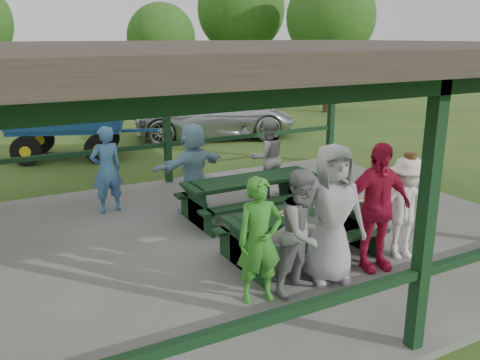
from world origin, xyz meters
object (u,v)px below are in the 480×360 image
spectator_lblue (193,168)px  farm_trailer (68,133)px  picnic_table_near (301,228)px  contestant_grey_mid (332,214)px  contestant_red (376,207)px  contestant_white_fedora (406,208)px  picnic_table_far (251,192)px  contestant_green (260,240)px  contestant_grey_left (303,232)px  spectator_blue (107,170)px  pickup_truck (215,115)px  spectator_grey (267,157)px

spectator_lblue → farm_trailer: 6.41m
picnic_table_near → contestant_grey_mid: 1.00m
picnic_table_near → contestant_red: 1.22m
contestant_grey_mid → contestant_white_fedora: 1.51m
picnic_table_far → contestant_green: contestant_green is taller
contestant_grey_left → spectator_blue: bearing=92.3°
contestant_white_fedora → pickup_truck: size_ratio=0.30×
contestant_red → contestant_white_fedora: bearing=17.0°
picnic_table_near → farm_trailer: bearing=101.3°
spectator_grey → contestant_grey_left: bearing=70.1°
picnic_table_near → spectator_grey: bearing=67.9°
farm_trailer → contestant_grey_left: bearing=-62.7°
spectator_grey → spectator_lblue: bearing=10.9°
contestant_white_fedora → spectator_blue: 5.55m
spectator_blue → farm_trailer: bearing=-99.6°
contestant_grey_mid → contestant_red: bearing=14.9°
contestant_red → spectator_grey: 3.86m
pickup_truck → contestant_white_fedora: bearing=-173.6°
picnic_table_far → pickup_truck: bearing=68.8°
spectator_blue → picnic_table_near: bearing=113.9°
picnic_table_far → contestant_grey_mid: size_ratio=1.33×
contestant_grey_left → contestant_white_fedora: size_ratio=1.03×
contestant_green → contestant_white_fedora: size_ratio=1.00×
contestant_grey_mid → spectator_grey: (1.31, 3.82, -0.14)m
contestant_grey_left → contestant_white_fedora: (2.03, 0.16, -0.05)m
picnic_table_far → spectator_blue: bearing=146.8°
contestant_green → farm_trailer: 9.97m
contestant_white_fedora → spectator_grey: size_ratio=0.99×
contestant_grey_left → pickup_truck: size_ratio=0.31×
contestant_white_fedora → spectator_blue: size_ratio=0.97×
contestant_grey_mid → contestant_red: size_ratio=1.03×
picnic_table_far → farm_trailer: (-2.06, 7.08, 0.15)m
contestant_red → spectator_lblue: size_ratio=1.09×
spectator_lblue → pickup_truck: bearing=-134.1°
spectator_grey → farm_trailer: size_ratio=0.40×
contestant_red → picnic_table_far: bearing=109.6°
contestant_red → spectator_lblue: contestant_red is taller
contestant_white_fedora → picnic_table_far: bearing=130.4°
contestant_green → contestant_grey_left: bearing=5.0°
contestant_green → contestant_white_fedora: (2.66, 0.09, -0.03)m
spectator_grey → contestant_white_fedora: bearing=98.2°
contestant_green → pickup_truck: (4.59, 10.76, -0.16)m
contestant_green → contestant_red: size_ratio=0.87×
picnic_table_far → spectator_grey: (0.95, 0.96, 0.37)m
picnic_table_near → picnic_table_far: 2.02m
pickup_truck → farm_trailer: bearing=115.6°
contestant_red → contestant_green: bearing=-169.0°
contestant_grey_mid → contestant_red: (0.81, -0.01, -0.03)m
picnic_table_far → farm_trailer: bearing=106.3°
contestant_red → contestant_grey_mid: bearing=-169.9°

